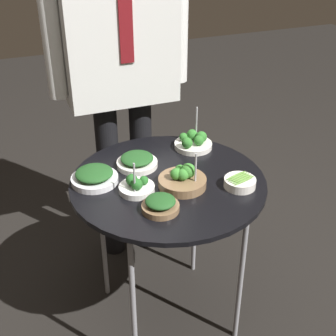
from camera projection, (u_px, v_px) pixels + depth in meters
The scene contains 10 objects.
ground_plane at pixel (168, 312), 2.03m from camera, with size 8.00×8.00×0.00m, color black.
serving_cart at pixel (168, 190), 1.71m from camera, with size 0.71×0.71×0.68m.
bowl_broccoli_back_right at pixel (183, 179), 1.64m from camera, with size 0.17×0.17×0.14m.
bowl_broccoli_front_center at pixel (136, 186), 1.61m from camera, with size 0.12×0.12×0.13m.
bowl_broccoli_mid_left at pixel (193, 142), 1.89m from camera, with size 0.15×0.15×0.16m.
bowl_spinach_near_rim at pixel (137, 161), 1.76m from camera, with size 0.15×0.15×0.05m.
bowl_asparagus_back_left at pixel (240, 182), 1.64m from camera, with size 0.11×0.11×0.04m.
bowl_spinach_front_left at pixel (160, 205), 1.51m from camera, with size 0.12×0.12×0.05m.
bowl_spinach_center at pixel (94, 176), 1.66m from camera, with size 0.17×0.17×0.05m.
waiter_figure at pixel (119, 47), 1.90m from camera, with size 0.60×0.23×1.63m.
Camera 1 is at (-0.52, -1.33, 1.57)m, focal length 50.00 mm.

